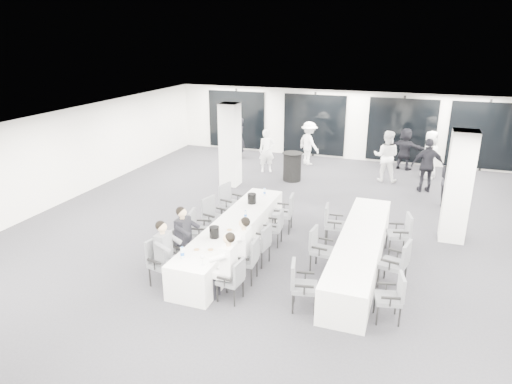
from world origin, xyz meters
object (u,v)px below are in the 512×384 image
chair_main_left_fourth (213,215)px  standing_guest_b (387,153)px  chair_main_right_fourth (275,225)px  chair_side_right_mid (398,261)px  chair_main_right_far (286,211)px  chair_side_left_mid (319,246)px  cocktail_table (292,166)px  chair_side_right_near (393,295)px  banquet_table_side (360,251)px  chair_main_right_mid (261,243)px  standing_guest_d (428,162)px  ice_bucket_near (214,232)px  chair_main_left_second (180,245)px  chair_main_left_far (229,200)px  standing_guest_f (405,146)px  ice_bucket_far (252,199)px  banquet_table_main (234,236)px  standing_guest_g (240,136)px  standing_guest_c (309,140)px  chair_main_right_near (234,278)px  standing_guest_a (267,148)px  chair_main_right_second (249,257)px  standing_guest_e (430,152)px  chair_side_right_far (402,231)px  chair_side_left_near (300,283)px  chair_main_left_mid (198,228)px  chair_main_left_near (160,259)px  chair_side_left_far (332,221)px  standing_guest_h (452,177)px

chair_main_left_fourth → standing_guest_b: size_ratio=0.50×
chair_main_right_fourth → chair_side_right_mid: bearing=-113.0°
chair_main_right_far → chair_side_left_mid: 2.14m
cocktail_table → chair_side_right_near: bearing=-62.2°
banquet_table_side → chair_side_right_mid: (0.84, -0.61, 0.21)m
chair_main_right_mid → banquet_table_side: bearing=-66.8°
standing_guest_d → ice_bucket_near: 8.34m
chair_main_left_second → chair_main_left_far: bearing=-170.8°
standing_guest_f → ice_bucket_far: (-3.49, -7.37, -0.03)m
banquet_table_side → chair_main_left_fourth: (-3.77, 0.42, 0.21)m
chair_main_right_fourth → chair_side_right_near: size_ratio=0.97×
chair_side_left_mid → chair_side_right_mid: bearing=88.5°
chair_main_left_fourth → chair_side_left_mid: bearing=88.6°
banquet_table_main → standing_guest_f: bearing=68.3°
banquet_table_main → chair_main_right_mid: chair_main_right_mid is taller
chair_side_right_mid → standing_guest_g: size_ratio=0.54×
chair_main_right_fourth → chair_side_left_mid: bearing=-127.0°
standing_guest_c → standing_guest_g: size_ratio=1.01×
standing_guest_g → chair_main_right_fourth: bearing=-9.4°
cocktail_table → chair_main_right_near: 7.93m
chair_main_left_fourth → chair_main_right_near: bearing=46.4°
chair_main_right_far → standing_guest_a: size_ratio=0.56×
chair_main_right_second → standing_guest_e: size_ratio=0.50×
banquet_table_main → chair_main_right_fourth: chair_main_right_fourth is taller
standing_guest_f → chair_side_right_far: bearing=113.6°
chair_main_left_far → cocktail_table: bearing=-175.7°
chair_main_right_far → standing_guest_e: standing_guest_e is taller
banquet_table_main → chair_main_left_fourth: bearing=142.8°
banquet_table_main → chair_main_left_fourth: chair_main_left_fourth is taller
chair_main_right_mid → standing_guest_b: 7.65m
chair_main_left_second → chair_side_left_mid: chair_side_left_mid is taller
chair_main_left_second → standing_guest_d: size_ratio=0.44×
chair_main_right_mid → chair_side_right_far: 3.37m
standing_guest_c → chair_main_left_fourth: bearing=123.7°
cocktail_table → chair_side_left_near: bearing=-73.4°
chair_main_left_second → chair_main_left_mid: 0.90m
chair_main_left_near → chair_side_left_far: (2.94, 3.21, -0.02)m
standing_guest_b → ice_bucket_far: size_ratio=7.82×
chair_side_left_near → standing_guest_a: size_ratio=0.53×
chair_main_left_fourth → standing_guest_h: bearing=140.4°
chair_main_right_mid → chair_main_left_second: bearing=119.7°
chair_main_left_second → chair_main_right_near: size_ratio=1.01×
chair_main_right_second → standing_guest_e: 9.70m
banquet_table_side → chair_main_left_second: bearing=-160.7°
standing_guest_c → chair_main_right_second: bearing=134.9°
standing_guest_a → standing_guest_c: size_ratio=0.94×
chair_side_right_far → chair_main_left_mid: bearing=93.6°
chair_main_right_second → standing_guest_d: standing_guest_d is taller
chair_main_left_near → standing_guest_b: bearing=169.8°
chair_main_right_second → ice_bucket_far: size_ratio=3.71×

